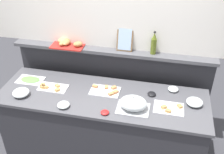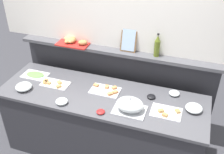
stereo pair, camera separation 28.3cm
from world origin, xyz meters
name	(u,v)px [view 1 (the left image)]	position (x,y,z in m)	size (l,w,h in m)	color
ground_plane	(113,120)	(0.00, 0.60, 0.00)	(12.00, 12.00, 0.00)	#38383D
buffet_counter	(103,125)	(0.00, 0.00, 0.45)	(2.35, 0.76, 0.89)	#2D2D33
back_ledge_unit	(112,86)	(0.00, 0.55, 0.64)	(2.47, 0.22, 1.22)	#2D2D33
sandwich_platter_rear	(106,90)	(0.02, 0.09, 0.90)	(0.34, 0.22, 0.04)	silver
sandwich_platter_front	(52,87)	(-0.60, 0.02, 0.90)	(0.33, 0.18, 0.04)	white
sandwich_platter_side	(169,108)	(0.74, -0.07, 0.90)	(0.31, 0.22, 0.04)	silver
cold_cuts_platter	(30,80)	(-0.92, 0.11, 0.90)	(0.32, 0.20, 0.02)	white
serving_cloche	(133,104)	(0.37, -0.16, 0.97)	(0.34, 0.24, 0.17)	#B7BABF
glass_bowl_large	(173,89)	(0.77, 0.27, 0.91)	(0.12, 0.12, 0.05)	silver
glass_bowl_medium	(21,93)	(-0.88, -0.18, 0.93)	(0.19, 0.19, 0.07)	silver
glass_bowl_small	(63,105)	(-0.35, -0.27, 0.92)	(0.13, 0.13, 0.05)	silver
glass_bowl_extra	(195,102)	(1.00, 0.06, 0.92)	(0.18, 0.18, 0.07)	silver
condiment_bowl_red	(152,94)	(0.54, 0.13, 0.91)	(0.09, 0.09, 0.03)	black
condiment_bowl_cream	(105,112)	(0.10, -0.29, 0.91)	(0.09, 0.09, 0.03)	red
olive_oil_bottle	(154,44)	(0.50, 0.49, 1.35)	(0.06, 0.06, 0.28)	#56661E
bread_basket	(67,43)	(-0.55, 0.48, 1.26)	(0.40, 0.26, 0.08)	#B2231E
framed_picture	(125,39)	(0.16, 0.52, 1.37)	(0.19, 0.08, 0.29)	brown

